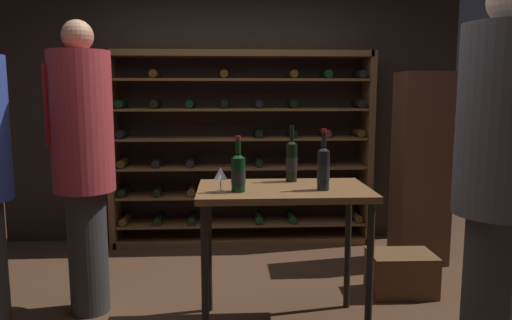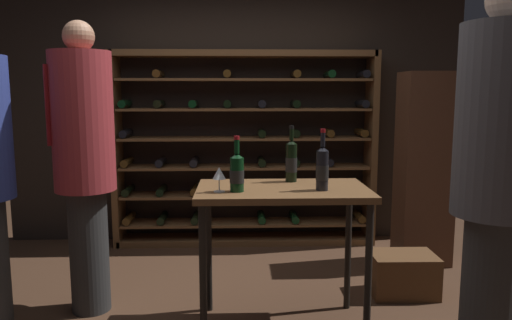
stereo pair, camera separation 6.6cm
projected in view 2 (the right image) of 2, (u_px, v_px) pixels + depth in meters
ground_plane at (234, 317)px, 3.29m from camera, size 9.71×9.71×0.00m
back_wall at (235, 106)px, 4.93m from camera, size 4.60×0.10×2.74m
wine_rack at (244, 150)px, 4.79m from camera, size 2.58×0.32×1.91m
tasting_table at (283, 205)px, 3.04m from camera, size 1.07×0.63×0.92m
person_bystander_red_print at (499, 165)px, 2.44m from camera, size 0.44×0.44×2.07m
person_bystander_dark_jacket at (84, 154)px, 3.25m from camera, size 0.40×0.40×1.98m
wine_crate at (403, 274)px, 3.64m from camera, size 0.49×0.35×0.31m
display_cabinet at (424, 169)px, 4.25m from camera, size 0.44×0.36×1.69m
wine_bottle_black_capsule at (237, 172)px, 2.89m from camera, size 0.09×0.09×0.34m
wine_bottle_gold_foil at (322, 168)px, 2.92m from camera, size 0.08×0.08×0.37m
wine_bottle_amber_reserve at (291, 161)px, 3.21m from camera, size 0.08×0.08×0.37m
wine_glass_stemmed_center at (219, 174)px, 2.87m from camera, size 0.08×0.08×0.15m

